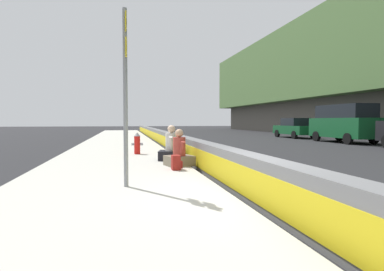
{
  "coord_description": "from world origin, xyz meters",
  "views": [
    {
      "loc": [
        -5.35,
        2.38,
        1.49
      ],
      "look_at": [
        8.8,
        -0.69,
        0.81
      ],
      "focal_mm": 29.76,
      "sensor_mm": 36.0,
      "label": 1
    }
  ],
  "objects_px": {
    "seated_person_foreground": "(179,154)",
    "backpack": "(176,163)",
    "seated_person_middle": "(172,149)",
    "route_sign_post": "(125,85)",
    "parked_car_fourth": "(295,128)",
    "fire_hydrant": "(137,143)",
    "parked_car_third": "(344,123)"
  },
  "relations": [
    {
      "from": "backpack",
      "to": "parked_car_fourth",
      "type": "relative_size",
      "value": 0.09
    },
    {
      "from": "route_sign_post",
      "to": "parked_car_third",
      "type": "distance_m",
      "value": 19.02
    },
    {
      "from": "route_sign_post",
      "to": "parked_car_fourth",
      "type": "bearing_deg",
      "value": -38.21
    },
    {
      "from": "fire_hydrant",
      "to": "backpack",
      "type": "xyz_separation_m",
      "value": [
        -4.42,
        -0.87,
        -0.25
      ]
    },
    {
      "from": "seated_person_foreground",
      "to": "seated_person_middle",
      "type": "distance_m",
      "value": 1.38
    },
    {
      "from": "seated_person_middle",
      "to": "parked_car_third",
      "type": "bearing_deg",
      "value": -58.08
    },
    {
      "from": "seated_person_foreground",
      "to": "backpack",
      "type": "distance_m",
      "value": 0.83
    },
    {
      "from": "parked_car_third",
      "to": "parked_car_fourth",
      "type": "relative_size",
      "value": 1.13
    },
    {
      "from": "parked_car_third",
      "to": "backpack",
      "type": "bearing_deg",
      "value": 127.88
    },
    {
      "from": "seated_person_foreground",
      "to": "route_sign_post",
      "type": "bearing_deg",
      "value": 150.21
    },
    {
      "from": "fire_hydrant",
      "to": "seated_person_middle",
      "type": "relative_size",
      "value": 0.74
    },
    {
      "from": "backpack",
      "to": "parked_car_fourth",
      "type": "xyz_separation_m",
      "value": [
        16.37,
        -13.08,
        0.53
      ]
    },
    {
      "from": "fire_hydrant",
      "to": "parked_car_fourth",
      "type": "height_order",
      "value": "parked_car_fourth"
    },
    {
      "from": "seated_person_foreground",
      "to": "seated_person_middle",
      "type": "relative_size",
      "value": 0.92
    },
    {
      "from": "parked_car_fourth",
      "to": "seated_person_foreground",
      "type": "bearing_deg",
      "value": 140.46
    },
    {
      "from": "seated_person_middle",
      "to": "parked_car_third",
      "type": "distance_m",
      "value": 15.32
    },
    {
      "from": "fire_hydrant",
      "to": "parked_car_third",
      "type": "xyz_separation_m",
      "value": [
        5.84,
        -14.05,
        0.77
      ]
    },
    {
      "from": "fire_hydrant",
      "to": "backpack",
      "type": "height_order",
      "value": "fire_hydrant"
    },
    {
      "from": "seated_person_foreground",
      "to": "parked_car_third",
      "type": "distance_m",
      "value": 16.07
    },
    {
      "from": "parked_car_third",
      "to": "seated_person_foreground",
      "type": "bearing_deg",
      "value": 126.14
    },
    {
      "from": "seated_person_middle",
      "to": "parked_car_fourth",
      "type": "bearing_deg",
      "value": -42.22
    },
    {
      "from": "seated_person_foreground",
      "to": "backpack",
      "type": "bearing_deg",
      "value": 164.25
    },
    {
      "from": "route_sign_post",
      "to": "seated_person_middle",
      "type": "xyz_separation_m",
      "value": [
        4.14,
        -1.56,
        -1.7
      ]
    },
    {
      "from": "seated_person_middle",
      "to": "parked_car_third",
      "type": "relative_size",
      "value": 0.23
    },
    {
      "from": "route_sign_post",
      "to": "parked_car_third",
      "type": "xyz_separation_m",
      "value": [
        12.23,
        -14.54,
        -0.86
      ]
    },
    {
      "from": "backpack",
      "to": "parked_car_third",
      "type": "distance_m",
      "value": 16.73
    },
    {
      "from": "fire_hydrant",
      "to": "parked_car_third",
      "type": "distance_m",
      "value": 15.24
    },
    {
      "from": "parked_car_fourth",
      "to": "parked_car_third",
      "type": "bearing_deg",
      "value": -179.05
    },
    {
      "from": "seated_person_foreground",
      "to": "backpack",
      "type": "relative_size",
      "value": 2.74
    },
    {
      "from": "fire_hydrant",
      "to": "seated_person_foreground",
      "type": "height_order",
      "value": "seated_person_foreground"
    },
    {
      "from": "route_sign_post",
      "to": "parked_car_third",
      "type": "bearing_deg",
      "value": -49.93
    },
    {
      "from": "seated_person_middle",
      "to": "backpack",
      "type": "distance_m",
      "value": 2.18
    }
  ]
}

